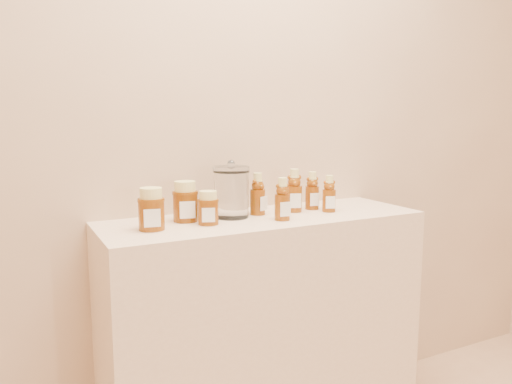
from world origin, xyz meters
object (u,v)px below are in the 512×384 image
bear_bottle_back_left (258,191)px  honey_jar_left (151,209)px  display_table (264,332)px  bear_bottle_front_left (282,196)px  glass_canister (231,190)px

bear_bottle_back_left → honey_jar_left: size_ratio=1.29×
display_table → bear_bottle_front_left: 0.54m
bear_bottle_back_left → bear_bottle_front_left: size_ratio=1.04×
bear_bottle_front_left → glass_canister: glass_canister is taller
display_table → honey_jar_left: size_ratio=8.65×
bear_bottle_back_left → glass_canister: 0.11m
bear_bottle_back_left → glass_canister: size_ratio=0.87×
bear_bottle_back_left → bear_bottle_front_left: (0.03, -0.13, -0.00)m
display_table → bear_bottle_back_left: size_ratio=6.72×
display_table → bear_bottle_back_left: bear_bottle_back_left is taller
display_table → honey_jar_left: honey_jar_left is taller
bear_bottle_back_left → bear_bottle_front_left: bearing=-99.8°
honey_jar_left → glass_canister: 0.32m
display_table → bear_bottle_front_left: bear_bottle_front_left is taller
bear_bottle_front_left → honey_jar_left: 0.46m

